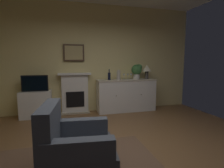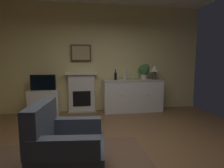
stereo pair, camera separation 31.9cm
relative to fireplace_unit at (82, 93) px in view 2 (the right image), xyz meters
The scene contains 15 objects.
ground_plane 2.65m from the fireplace_unit, 77.78° to the right, with size 5.88×5.35×0.10m, color brown.
wall_rear 1.09m from the fireplace_unit, 13.18° to the left, with size 5.88×0.06×2.97m, color #EAD68C.
fireplace_unit is the anchor object (origin of this frame).
framed_picture 1.09m from the fireplace_unit, 90.00° to the left, with size 0.55×0.04×0.45m.
sideboard_cabinet 1.44m from the fireplace_unit, ahead, with size 1.67×0.49×0.90m.
table_lamp 2.15m from the fireplace_unit, ahead, with size 0.26×0.26×0.40m.
wine_bottle 1.05m from the fireplace_unit, ahead, with size 0.08×0.08×0.29m.
wine_glass_left 1.44m from the fireplace_unit, ahead, with size 0.07×0.07×0.16m.
wine_glass_center 1.54m from the fireplace_unit, ahead, with size 0.07×0.07×0.16m.
wine_glass_right 1.64m from the fireplace_unit, ahead, with size 0.07×0.07×0.16m.
vase_decorative 1.29m from the fireplace_unit, 10.95° to the right, with size 0.11×0.11×0.28m.
tv_cabinet 1.01m from the fireplace_unit, behind, with size 0.75×0.42×0.67m.
tv_set 1.04m from the fireplace_unit, 169.23° to the right, with size 0.62×0.07×0.40m.
potted_plant_small 1.87m from the fireplace_unit, ahead, with size 0.30×0.30×0.43m.
armchair 2.91m from the fireplace_unit, 93.52° to the right, with size 0.89×0.85×0.92m.
Camera 2 is at (-0.49, -2.46, 1.39)m, focal length 28.63 mm.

